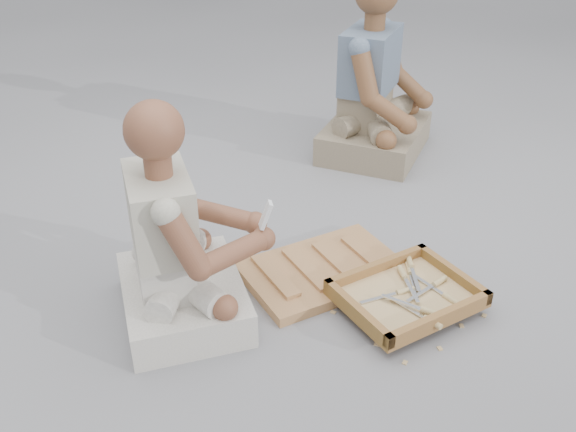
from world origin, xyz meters
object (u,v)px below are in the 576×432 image
object	(u,v)px
craftsman	(177,249)
companion	(375,96)
carved_panel	(323,271)
tool_tray	(406,295)

from	to	relation	value
craftsman	companion	xyz separation A→B (m)	(1.28, 1.03, 0.04)
carved_panel	tool_tray	xyz separation A→B (m)	(0.20, -0.30, 0.04)
craftsman	companion	world-z (taller)	companion
tool_tray	carved_panel	bearing A→B (deg)	123.69
companion	tool_tray	bearing A→B (deg)	21.63
carved_panel	craftsman	xyz separation A→B (m)	(-0.57, -0.04, 0.26)
carved_panel	tool_tray	distance (m)	0.36
tool_tray	craftsman	world-z (taller)	craftsman
craftsman	tool_tray	bearing A→B (deg)	74.16
carved_panel	tool_tray	bearing A→B (deg)	-56.31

